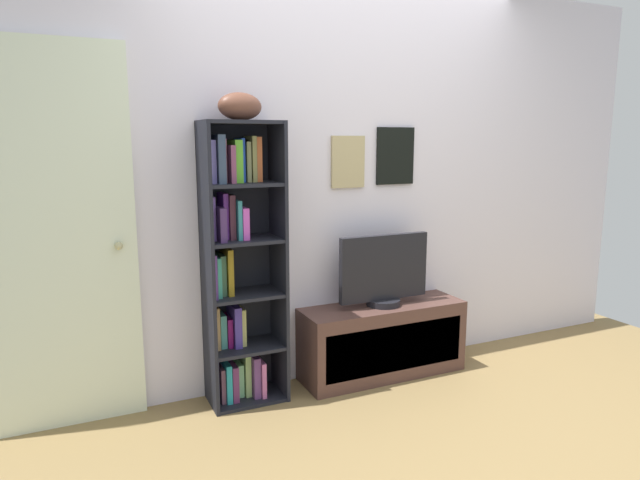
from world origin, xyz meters
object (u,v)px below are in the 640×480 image
tv_stand (383,340)px  door (54,242)px  bookshelf (236,268)px  football (240,106)px  television (384,272)px

tv_stand → door: bearing=175.5°
bookshelf → door: bearing=174.7°
football → tv_stand: football is taller
bookshelf → door: (-0.94, 0.09, 0.21)m
football → tv_stand: size_ratio=0.25×
television → door: size_ratio=0.31×
television → door: door is taller
tv_stand → door: 2.06m
bookshelf → football: (0.04, -0.03, 0.91)m
television → bookshelf: bearing=176.3°
football → door: door is taller
bookshelf → television: bookshelf is taller
bookshelf → door: door is taller
bookshelf → football: bearing=-40.3°
bookshelf → television: (0.96, -0.06, -0.11)m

